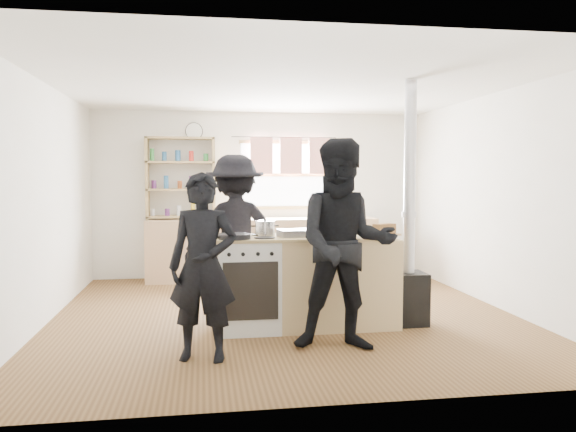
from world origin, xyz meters
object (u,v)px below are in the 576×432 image
object	(u,v)px
skillet_greens	(234,236)
flue_heater	(408,262)
person_near_left	(203,267)
person_far	(235,233)
stockpot_counter	(339,225)
thermos	(314,208)
roast_tray	(296,233)
person_near_right	(345,245)
stockpot_stove	(265,228)
cooking_island	(307,282)
bread_board	(384,231)

from	to	relation	value
skillet_greens	flue_heater	distance (m)	1.82
person_near_left	person_far	distance (m)	1.80
stockpot_counter	flue_heater	size ratio (longest dim) A/B	0.13
thermos	roast_tray	size ratio (longest dim) A/B	0.84
stockpot_counter	person_near_right	world-z (taller)	person_near_right
skillet_greens	stockpot_counter	distance (m)	1.08
thermos	person_far	distance (m)	2.28
roast_tray	stockpot_stove	size ratio (longest dim) A/B	1.84
stockpot_counter	person_near_left	bearing A→B (deg)	-147.94
cooking_island	person_far	xyz separation A→B (m)	(-0.67, 0.89, 0.42)
person_near_right	skillet_greens	bearing A→B (deg)	157.15
cooking_island	person_near_right	distance (m)	0.92
roast_tray	person_far	bearing A→B (deg)	120.73
roast_tray	flue_heater	bearing A→B (deg)	-0.30
thermos	stockpot_counter	bearing A→B (deg)	-96.09
thermos	stockpot_stove	bearing A→B (deg)	-111.26
person_far	thermos	bearing A→B (deg)	-129.24
flue_heater	roast_tray	bearing A→B (deg)	179.70
skillet_greens	stockpot_counter	size ratio (longest dim) A/B	1.29
thermos	cooking_island	size ratio (longest dim) A/B	0.16
cooking_island	flue_heater	size ratio (longest dim) A/B	0.79
cooking_island	person_far	bearing A→B (deg)	126.70
roast_tray	stockpot_stove	xyz separation A→B (m)	(-0.30, 0.16, 0.04)
person_far	flue_heater	bearing A→B (deg)	146.68
thermos	stockpot_stove	size ratio (longest dim) A/B	1.54
thermos	person_far	bearing A→B (deg)	-124.43
flue_heater	stockpot_counter	bearing A→B (deg)	177.41
person_near_right	stockpot_counter	bearing A→B (deg)	89.96
stockpot_counter	person_far	world-z (taller)	person_far
person_near_left	stockpot_stove	bearing A→B (deg)	70.65
flue_heater	cooking_island	bearing A→B (deg)	177.72
bread_board	flue_heater	world-z (taller)	flue_heater
skillet_greens	person_far	xyz separation A→B (m)	(0.07, 1.07, -0.07)
skillet_greens	cooking_island	bearing A→B (deg)	13.29
stockpot_counter	flue_heater	world-z (taller)	flue_heater
thermos	roast_tray	xyz separation A→B (m)	(-0.74, -2.81, -0.09)
person_near_right	person_far	xyz separation A→B (m)	(-0.86, 1.66, -0.04)
stockpot_stove	bread_board	world-z (taller)	stockpot_stove
stockpot_counter	bread_board	size ratio (longest dim) A/B	0.93
cooking_island	bread_board	bearing A→B (deg)	-6.80
thermos	skillet_greens	size ratio (longest dim) A/B	0.79
thermos	cooking_island	world-z (taller)	thermos
skillet_greens	stockpot_stove	xyz separation A→B (m)	(0.33, 0.30, 0.05)
cooking_island	skillet_greens	world-z (taller)	skillet_greens
thermos	flue_heater	world-z (taller)	flue_heater
cooking_island	stockpot_stove	bearing A→B (deg)	163.52
cooking_island	skillet_greens	bearing A→B (deg)	-166.71
thermos	person_near_right	xyz separation A→B (m)	(-0.43, -3.54, -0.13)
skillet_greens	flue_heater	xyz separation A→B (m)	(1.79, 0.13, -0.31)
skillet_greens	person_near_right	world-z (taller)	person_near_right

